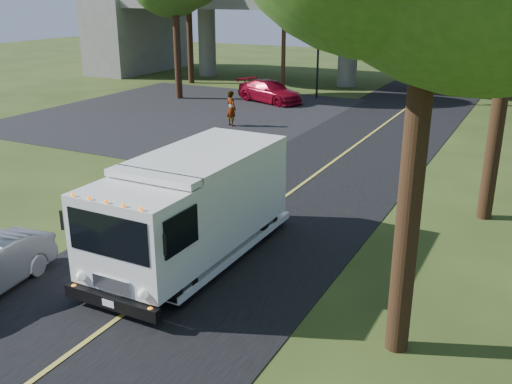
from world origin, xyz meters
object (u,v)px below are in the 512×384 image
Objects in this scene: red_sedan at (270,91)px; step_van at (193,205)px; utility_pole at (284,26)px; pedestrian at (231,109)px; traffic_signal at (318,48)px.

step_van is at bearing -140.10° from red_sedan.
pedestrian is (0.53, -7.51, -3.69)m from utility_pole.
traffic_signal is at bearing 104.43° from step_van.
utility_pole is 4.01m from red_sedan.
pedestrian is (-0.97, -9.51, -2.29)m from traffic_signal.
traffic_signal is at bearing 53.13° from utility_pole.
traffic_signal reaches higher than step_van.
pedestrian is at bearing 116.44° from step_van.
traffic_signal is 9.83m from pedestrian.
pedestrian reaches higher than red_sedan.
step_van is at bearing 143.41° from pedestrian.
utility_pole is at bearing -126.87° from traffic_signal.
pedestrian is at bearing -95.81° from traffic_signal.
utility_pole is at bearing -58.58° from pedestrian.
red_sedan is 7.10m from pedestrian.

